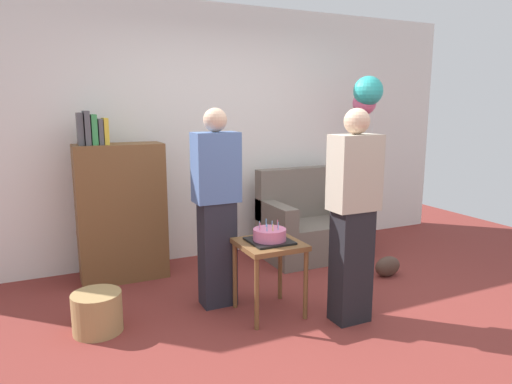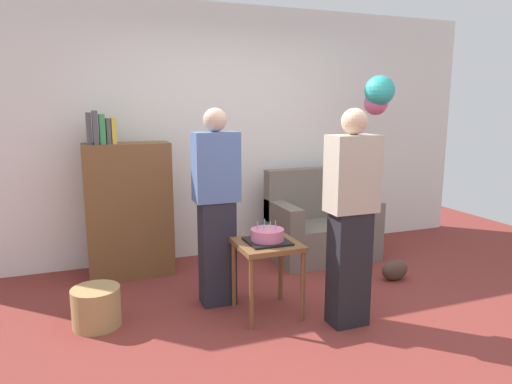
{
  "view_description": "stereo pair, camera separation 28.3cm",
  "coord_description": "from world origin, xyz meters",
  "px_view_note": "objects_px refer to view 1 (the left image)",
  "views": [
    {
      "loc": [
        -1.79,
        -2.7,
        1.64
      ],
      "look_at": [
        -0.23,
        0.63,
        0.95
      ],
      "focal_mm": 32.12,
      "sensor_mm": 36.0,
      "label": 1
    },
    {
      "loc": [
        -1.53,
        -2.81,
        1.64
      ],
      "look_at": [
        -0.23,
        0.63,
        0.95
      ],
      "focal_mm": 32.12,
      "sensor_mm": 36.0,
      "label": 2
    }
  ],
  "objects_px": {
    "wicker_basket": "(97,312)",
    "handbag": "(388,266)",
    "person_blowing_candles": "(217,207)",
    "side_table": "(269,253)",
    "balloon_bunch": "(367,95)",
    "couch": "(311,225)",
    "bookshelf": "(121,210)",
    "person_holding_cake": "(353,216)",
    "birthday_cake": "(270,236)"
  },
  "relations": [
    {
      "from": "side_table",
      "to": "wicker_basket",
      "type": "bearing_deg",
      "value": 168.58
    },
    {
      "from": "bookshelf",
      "to": "birthday_cake",
      "type": "relative_size",
      "value": 5.0
    },
    {
      "from": "bookshelf",
      "to": "handbag",
      "type": "xyz_separation_m",
      "value": [
        2.34,
        -1.05,
        -0.58
      ]
    },
    {
      "from": "side_table",
      "to": "person_blowing_candles",
      "type": "distance_m",
      "value": 0.57
    },
    {
      "from": "birthday_cake",
      "to": "handbag",
      "type": "xyz_separation_m",
      "value": [
        1.41,
        0.23,
        -0.54
      ]
    },
    {
      "from": "side_table",
      "to": "wicker_basket",
      "type": "xyz_separation_m",
      "value": [
        -1.29,
        0.26,
        -0.35
      ]
    },
    {
      "from": "person_blowing_candles",
      "to": "wicker_basket",
      "type": "bearing_deg",
      "value": -164.18
    },
    {
      "from": "side_table",
      "to": "person_holding_cake",
      "type": "bearing_deg",
      "value": -36.34
    },
    {
      "from": "person_blowing_candles",
      "to": "handbag",
      "type": "xyz_separation_m",
      "value": [
        1.72,
        -0.11,
        -0.73
      ]
    },
    {
      "from": "side_table",
      "to": "person_blowing_candles",
      "type": "height_order",
      "value": "person_blowing_candles"
    },
    {
      "from": "side_table",
      "to": "wicker_basket",
      "type": "height_order",
      "value": "side_table"
    },
    {
      "from": "wicker_basket",
      "to": "handbag",
      "type": "height_order",
      "value": "wicker_basket"
    },
    {
      "from": "couch",
      "to": "person_blowing_candles",
      "type": "xyz_separation_m",
      "value": [
        -1.39,
        -0.77,
        0.49
      ]
    },
    {
      "from": "person_blowing_candles",
      "to": "balloon_bunch",
      "type": "height_order",
      "value": "balloon_bunch"
    },
    {
      "from": "wicker_basket",
      "to": "person_blowing_candles",
      "type": "bearing_deg",
      "value": 4.63
    },
    {
      "from": "side_table",
      "to": "birthday_cake",
      "type": "xyz_separation_m",
      "value": [
        -0.0,
        0.0,
        0.14
      ]
    },
    {
      "from": "side_table",
      "to": "balloon_bunch",
      "type": "bearing_deg",
      "value": 30.06
    },
    {
      "from": "couch",
      "to": "bookshelf",
      "type": "xyz_separation_m",
      "value": [
        -2.01,
        0.17,
        0.34
      ]
    },
    {
      "from": "person_holding_cake",
      "to": "handbag",
      "type": "relative_size",
      "value": 5.82
    },
    {
      "from": "couch",
      "to": "wicker_basket",
      "type": "distance_m",
      "value": 2.52
    },
    {
      "from": "birthday_cake",
      "to": "balloon_bunch",
      "type": "bearing_deg",
      "value": 30.06
    },
    {
      "from": "side_table",
      "to": "balloon_bunch",
      "type": "relative_size",
      "value": 0.3
    },
    {
      "from": "couch",
      "to": "wicker_basket",
      "type": "xyz_separation_m",
      "value": [
        -2.36,
        -0.85,
        -0.19
      ]
    },
    {
      "from": "wicker_basket",
      "to": "birthday_cake",
      "type": "bearing_deg",
      "value": -11.42
    },
    {
      "from": "side_table",
      "to": "couch",
      "type": "bearing_deg",
      "value": 45.91
    },
    {
      "from": "wicker_basket",
      "to": "handbag",
      "type": "bearing_deg",
      "value": -0.65
    },
    {
      "from": "bookshelf",
      "to": "birthday_cake",
      "type": "distance_m",
      "value": 1.58
    },
    {
      "from": "couch",
      "to": "balloon_bunch",
      "type": "distance_m",
      "value": 1.53
    },
    {
      "from": "side_table",
      "to": "birthday_cake",
      "type": "distance_m",
      "value": 0.14
    },
    {
      "from": "birthday_cake",
      "to": "balloon_bunch",
      "type": "height_order",
      "value": "balloon_bunch"
    },
    {
      "from": "wicker_basket",
      "to": "balloon_bunch",
      "type": "distance_m",
      "value": 3.41
    },
    {
      "from": "person_blowing_candles",
      "to": "person_holding_cake",
      "type": "xyz_separation_m",
      "value": [
        0.82,
        -0.71,
        0.0
      ]
    },
    {
      "from": "birthday_cake",
      "to": "person_holding_cake",
      "type": "bearing_deg",
      "value": -36.34
    },
    {
      "from": "balloon_bunch",
      "to": "person_holding_cake",
      "type": "bearing_deg",
      "value": -130.52
    },
    {
      "from": "handbag",
      "to": "balloon_bunch",
      "type": "height_order",
      "value": "balloon_bunch"
    },
    {
      "from": "bookshelf",
      "to": "person_holding_cake",
      "type": "height_order",
      "value": "person_holding_cake"
    },
    {
      "from": "side_table",
      "to": "person_blowing_candles",
      "type": "bearing_deg",
      "value": 132.68
    },
    {
      "from": "couch",
      "to": "side_table",
      "type": "height_order",
      "value": "couch"
    },
    {
      "from": "birthday_cake",
      "to": "person_blowing_candles",
      "type": "bearing_deg",
      "value": 132.68
    },
    {
      "from": "bookshelf",
      "to": "balloon_bunch",
      "type": "relative_size",
      "value": 0.82
    },
    {
      "from": "side_table",
      "to": "person_holding_cake",
      "type": "distance_m",
      "value": 0.71
    },
    {
      "from": "bookshelf",
      "to": "handbag",
      "type": "height_order",
      "value": "bookshelf"
    },
    {
      "from": "side_table",
      "to": "handbag",
      "type": "xyz_separation_m",
      "value": [
        1.41,
        0.23,
        -0.4
      ]
    },
    {
      "from": "person_blowing_candles",
      "to": "handbag",
      "type": "height_order",
      "value": "person_blowing_candles"
    },
    {
      "from": "bookshelf",
      "to": "person_blowing_candles",
      "type": "height_order",
      "value": "person_blowing_candles"
    },
    {
      "from": "wicker_basket",
      "to": "side_table",
      "type": "bearing_deg",
      "value": -11.42
    },
    {
      "from": "handbag",
      "to": "person_blowing_candles",
      "type": "bearing_deg",
      "value": 176.36
    },
    {
      "from": "couch",
      "to": "bookshelf",
      "type": "relative_size",
      "value": 0.69
    },
    {
      "from": "couch",
      "to": "birthday_cake",
      "type": "bearing_deg",
      "value": -134.09
    },
    {
      "from": "birthday_cake",
      "to": "handbag",
      "type": "height_order",
      "value": "birthday_cake"
    }
  ]
}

